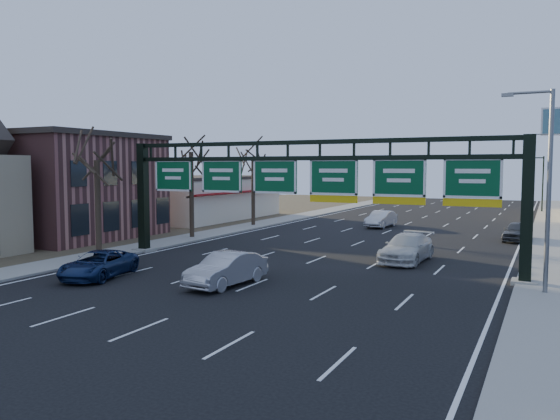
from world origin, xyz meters
The scene contains 19 objects.
ground centered at (0.00, 0.00, 0.00)m, with size 160.00×160.00×0.00m, color black.
sidewalk_left centered at (-12.80, 20.00, 0.06)m, with size 3.00×120.00×0.12m, color gray.
sidewalk_right centered at (12.80, 20.00, 0.06)m, with size 3.00×120.00×0.12m, color gray.
dirt_strip_left centered at (-25.00, 20.00, 0.03)m, with size 21.00×120.00×0.06m, color #473D2B.
lane_markings centered at (0.00, 20.00, 0.01)m, with size 21.60×120.00×0.01m, color white.
sign_gantry centered at (0.16, 8.00, 4.63)m, with size 24.60×1.20×7.20m.
brick_block centered at (-21.50, 11.00, 4.16)m, with size 10.40×12.40×8.30m.
cream_strip centered at (-21.48, 29.00, 2.36)m, with size 10.90×18.40×4.70m.
tree_gantry centered at (-12.80, 5.00, 7.11)m, with size 3.60×3.60×8.48m.
tree_mid centered at (-12.80, 15.00, 7.85)m, with size 3.60×3.60×9.24m.
tree_far centered at (-12.80, 25.00, 7.48)m, with size 3.60×3.60×8.86m.
streetlight_near centered at (12.47, 6.00, 5.08)m, with size 2.15×0.22×9.00m.
streetlight_far centered at (12.47, 40.00, 5.08)m, with size 2.15×0.22×9.00m.
traffic_signal_mast centered at (5.69, 55.00, 5.50)m, with size 10.16×0.54×7.00m.
car_blue_suv centered at (-7.93, 0.07, 0.68)m, with size 2.25×4.89×1.36m, color #11234E.
car_silver_sedan centered at (-1.09, 1.42, 0.79)m, with size 1.67×4.77×1.57m, color #A5A5A9.
car_white_wagon centered at (5.07, 11.88, 0.81)m, with size 2.28×5.61×1.63m, color silver.
car_grey_far centered at (10.50, 24.64, 0.74)m, with size 1.75×4.34×1.48m, color #404245.
car_silver_distant centered at (-1.51, 29.42, 0.77)m, with size 1.62×4.65×1.53m, color silver.
Camera 1 is at (12.64, -20.50, 5.65)m, focal length 35.00 mm.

